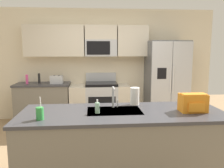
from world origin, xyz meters
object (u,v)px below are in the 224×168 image
at_px(refrigerator, 166,81).
at_px(sink_faucet, 114,95).
at_px(soap_dispenser, 97,108).
at_px(backpack, 193,102).
at_px(toaster, 57,79).
at_px(bottle_pink, 27,79).
at_px(range_oven, 100,102).
at_px(pepper_mill, 39,78).
at_px(paper_towel_roll, 135,96).
at_px(drink_cup_green, 40,113).

distance_m(refrigerator, sink_faucet, 2.65).
distance_m(soap_dispenser, backpack, 1.18).
xyz_separation_m(toaster, bottle_pink, (-0.65, -0.01, 0.01)).
xyz_separation_m(toaster, soap_dispenser, (0.86, -2.48, -0.02)).
xyz_separation_m(range_oven, backpack, (1.07, -2.56, 0.57)).
height_order(pepper_mill, paper_towel_roll, paper_towel_roll).
height_order(toaster, soap_dispenser, toaster).
height_order(refrigerator, backpack, refrigerator).
height_order(range_oven, backpack, backpack).
xyz_separation_m(range_oven, sink_faucet, (0.11, -2.29, 0.62)).
height_order(refrigerator, pepper_mill, refrigerator).
height_order(toaster, bottle_pink, bottle_pink).
distance_m(sink_faucet, soap_dispenser, 0.34).
distance_m(bottle_pink, soap_dispenser, 2.89).
bearing_deg(sink_faucet, drink_cup_green, -152.69).
bearing_deg(soap_dispenser, backpack, -1.34).
xyz_separation_m(pepper_mill, drink_cup_green, (0.61, -2.73, -0.04)).
bearing_deg(bottle_pink, range_oven, 2.11).
relative_size(refrigerator, pepper_mill, 8.19).
xyz_separation_m(toaster, pepper_mill, (-0.39, 0.05, 0.02)).
xyz_separation_m(range_oven, bottle_pink, (-1.61, -0.06, 0.56)).
xyz_separation_m(toaster, drink_cup_green, (0.22, -2.68, -0.02)).
height_order(range_oven, sink_faucet, sink_faucet).
relative_size(soap_dispenser, paper_towel_roll, 0.71).
bearing_deg(drink_cup_green, toaster, 94.72).
bearing_deg(pepper_mill, soap_dispenser, -63.71).
distance_m(range_oven, paper_towel_roll, 2.25).
distance_m(range_oven, bottle_pink, 1.71).
xyz_separation_m(sink_faucet, backpack, (0.96, -0.27, -0.05)).
bearing_deg(toaster, sink_faucet, -64.31).
bearing_deg(range_oven, toaster, -176.89).
relative_size(pepper_mill, sink_faucet, 0.80).
relative_size(range_oven, soap_dispenser, 8.00).
bearing_deg(toaster, bottle_pink, -179.39).
xyz_separation_m(bottle_pink, sink_faucet, (1.72, -2.23, 0.06)).
xyz_separation_m(pepper_mill, sink_faucet, (1.47, -2.29, 0.05)).
bearing_deg(backpack, refrigerator, 79.23).
bearing_deg(pepper_mill, paper_towel_roll, -50.16).
bearing_deg(pepper_mill, range_oven, 0.11).
relative_size(refrigerator, soap_dispenser, 10.88).
bearing_deg(refrigerator, pepper_mill, 178.63).
height_order(toaster, backpack, backpack).
bearing_deg(soap_dispenser, sink_faucet, 47.19).
distance_m(sink_faucet, paper_towel_roll, 0.35).
distance_m(pepper_mill, sink_faucet, 2.72).
bearing_deg(backpack, toaster, 129.12).
distance_m(refrigerator, soap_dispenser, 2.97).
height_order(pepper_mill, sink_faucet, sink_faucet).
distance_m(sink_faucet, drink_cup_green, 0.97).
distance_m(pepper_mill, bottle_pink, 0.26).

